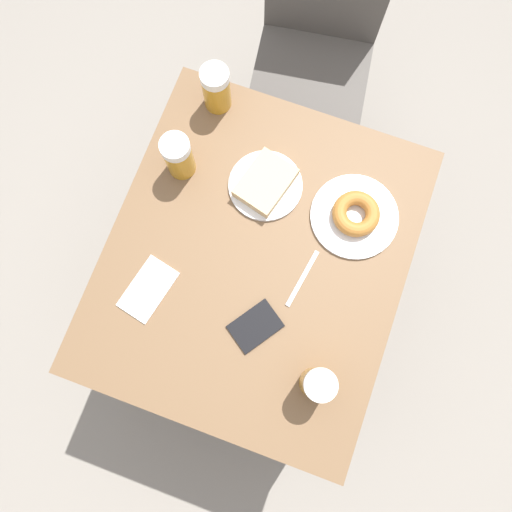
{
  "coord_description": "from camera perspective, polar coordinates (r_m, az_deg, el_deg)",
  "views": [
    {
      "loc": [
        0.09,
        -0.26,
        2.05
      ],
      "look_at": [
        0.0,
        0.0,
        0.77
      ],
      "focal_mm": 35.0,
      "sensor_mm": 36.0,
      "label": 1
    }
  ],
  "objects": [
    {
      "name": "chair",
      "position": [
        1.87,
        6.97,
        23.05
      ],
      "size": [
        0.45,
        0.45,
        0.87
      ],
      "rotation": [
        0.0,
        0.0,
        0.15
      ],
      "color": "#514C47",
      "rests_on": "ground_plane"
    },
    {
      "name": "ground_plane",
      "position": [
        2.07,
        0.0,
        -4.5
      ],
      "size": [
        8.0,
        8.0,
        0.0
      ],
      "primitive_type": "plane",
      "color": "gray"
    },
    {
      "name": "beer_mug_left",
      "position": [
        1.24,
        7.02,
        -14.32
      ],
      "size": [
        0.08,
        0.08,
        0.15
      ],
      "color": "#C68C23",
      "rests_on": "table"
    },
    {
      "name": "plate_with_donut",
      "position": [
        1.37,
        11.27,
        4.61
      ],
      "size": [
        0.24,
        0.24,
        0.05
      ],
      "color": "silver",
      "rests_on": "table"
    },
    {
      "name": "beer_mug_center",
      "position": [
        1.43,
        -4.56,
        18.53
      ],
      "size": [
        0.08,
        0.08,
        0.15
      ],
      "color": "#C68C23",
      "rests_on": "table"
    },
    {
      "name": "fork",
      "position": [
        1.32,
        5.33,
        -2.56
      ],
      "size": [
        0.04,
        0.17,
        0.0
      ],
      "rotation": [
        0.0,
        0.0,
        6.12
      ],
      "color": "silver",
      "rests_on": "table"
    },
    {
      "name": "napkin_folded",
      "position": [
        1.34,
        -12.23,
        -3.72
      ],
      "size": [
        0.13,
        0.18,
        0.0
      ],
      "rotation": [
        0.0,
        0.0,
        1.35
      ],
      "color": "white",
      "rests_on": "table"
    },
    {
      "name": "passport_near_edge",
      "position": [
        1.3,
        -0.08,
        -8.03
      ],
      "size": [
        0.14,
        0.15,
        0.01
      ],
      "rotation": [
        0.0,
        0.0,
        2.54
      ],
      "color": "black",
      "rests_on": "table"
    },
    {
      "name": "plate_with_cake",
      "position": [
        1.37,
        1.09,
        8.25
      ],
      "size": [
        0.2,
        0.2,
        0.04
      ],
      "color": "silver",
      "rests_on": "table"
    },
    {
      "name": "beer_mug_right",
      "position": [
        1.35,
        -8.85,
        11.19
      ],
      "size": [
        0.08,
        0.08,
        0.15
      ],
      "color": "#C68C23",
      "rests_on": "table"
    },
    {
      "name": "table",
      "position": [
        1.4,
        0.0,
        -0.77
      ],
      "size": [
        0.79,
        0.92,
        0.75
      ],
      "color": "brown",
      "rests_on": "ground_plane"
    }
  ]
}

